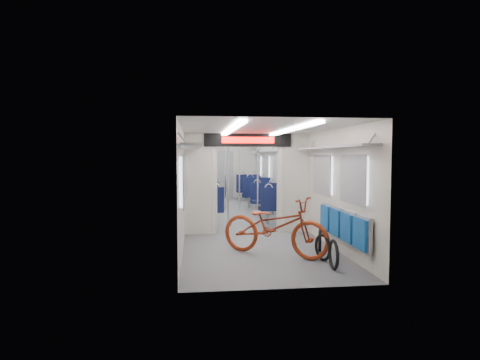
{
  "coord_description": "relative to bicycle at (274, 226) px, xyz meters",
  "views": [
    {
      "loc": [
        -1.23,
        -11.2,
        1.79
      ],
      "look_at": [
        -0.14,
        -1.77,
        1.22
      ],
      "focal_mm": 30.0,
      "sensor_mm": 36.0,
      "label": 1
    }
  ],
  "objects": [
    {
      "name": "carriage",
      "position": [
        -0.2,
        3.93,
        0.97
      ],
      "size": [
        12.0,
        12.02,
        2.31
      ],
      "color": "#515456",
      "rests_on": "ground"
    },
    {
      "name": "bicycle",
      "position": [
        0.0,
        0.0,
        0.0
      ],
      "size": [
        2.07,
        1.74,
        1.07
      ],
      "primitive_type": "imported",
      "rotation": [
        0.0,
        0.0,
        0.96
      ],
      "color": "maroon",
      "rests_on": "ground"
    },
    {
      "name": "flip_bench",
      "position": [
        1.16,
        -0.29,
        0.05
      ],
      "size": [
        0.12,
        2.15,
        0.56
      ],
      "color": "gray",
      "rests_on": "carriage"
    },
    {
      "name": "bike_hoop_a",
      "position": [
        0.74,
        -1.0,
        -0.32
      ],
      "size": [
        0.08,
        0.49,
        0.48
      ],
      "primitive_type": "torus",
      "rotation": [
        1.57,
        0.0,
        1.51
      ],
      "color": "black",
      "rests_on": "ground"
    },
    {
      "name": "bike_hoop_b",
      "position": [
        0.74,
        -0.47,
        -0.33
      ],
      "size": [
        0.16,
        0.46,
        0.47
      ],
      "primitive_type": "torus",
      "rotation": [
        1.57,
        0.0,
        1.82
      ],
      "color": "black",
      "rests_on": "ground"
    },
    {
      "name": "bike_hoop_c",
      "position": [
        0.9,
        0.17,
        -0.32
      ],
      "size": [
        0.21,
        0.46,
        0.47
      ],
      "primitive_type": "torus",
      "rotation": [
        1.57,
        0.0,
        1.23
      ],
      "color": "black",
      "rests_on": "ground"
    },
    {
      "name": "seat_bay_near_left",
      "position": [
        -1.13,
        4.11,
        0.02
      ],
      "size": [
        0.92,
        2.12,
        1.11
      ],
      "color": "#0B1133",
      "rests_on": "ground"
    },
    {
      "name": "seat_bay_near_right",
      "position": [
        0.74,
        4.18,
        -0.0
      ],
      "size": [
        0.89,
        1.98,
        1.07
      ],
      "color": "#0B1133",
      "rests_on": "ground"
    },
    {
      "name": "seat_bay_far_left",
      "position": [
        -1.13,
        7.34,
        0.04
      ],
      "size": [
        0.96,
        2.31,
        1.17
      ],
      "color": "#0B1133",
      "rests_on": "ground"
    },
    {
      "name": "seat_bay_far_right",
      "position": [
        0.74,
        7.8,
        0.04
      ],
      "size": [
        0.96,
        2.3,
        1.17
      ],
      "color": "#0B1133",
      "rests_on": "ground"
    },
    {
      "name": "stanchion_near_left",
      "position": [
        -0.59,
        2.86,
        0.62
      ],
      "size": [
        0.04,
        0.04,
        2.3
      ],
      "primitive_type": "cylinder",
      "color": "silver",
      "rests_on": "ground"
    },
    {
      "name": "stanchion_near_right",
      "position": [
        0.18,
        3.04,
        0.62
      ],
      "size": [
        0.04,
        0.04,
        2.3
      ],
      "primitive_type": "cylinder",
      "color": "silver",
      "rests_on": "ground"
    },
    {
      "name": "stanchion_far_left",
      "position": [
        -0.43,
        5.84,
        0.62
      ],
      "size": [
        0.05,
        0.05,
        2.3
      ],
      "primitive_type": "cylinder",
      "color": "silver",
      "rests_on": "ground"
    },
    {
      "name": "stanchion_far_right",
      "position": [
        0.05,
        5.95,
        0.62
      ],
      "size": [
        0.04,
        0.04,
        2.3
      ],
      "primitive_type": "cylinder",
      "color": "silver",
      "rests_on": "ground"
    }
  ]
}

